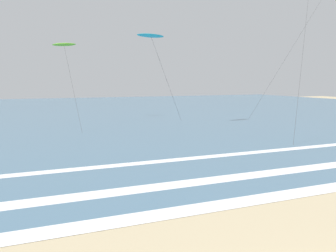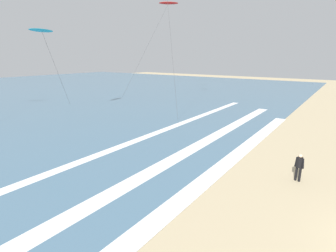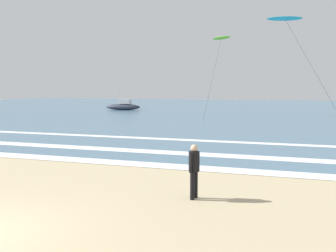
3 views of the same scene
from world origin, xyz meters
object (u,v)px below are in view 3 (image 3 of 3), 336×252
object	(u,v)px
surfer_mid_group	(194,166)
kite_cyan_high_left	(285,19)
kite_lime_high_right	(221,38)
offshore_boat	(123,106)

from	to	relation	value
surfer_mid_group	kite_cyan_high_left	distance (m)	28.19
kite_lime_high_right	surfer_mid_group	bearing A→B (deg)	-80.04
kite_cyan_high_left	kite_lime_high_right	world-z (taller)	kite_cyan_high_left
surfer_mid_group	offshore_boat	xyz separation A→B (m)	(-21.46, 40.52, -0.40)
surfer_mid_group	kite_cyan_high_left	size ratio (longest dim) A/B	0.16
offshore_boat	surfer_mid_group	bearing A→B (deg)	-62.10
kite_lime_high_right	offshore_boat	world-z (taller)	kite_lime_high_right
surfer_mid_group	offshore_boat	world-z (taller)	offshore_boat
kite_cyan_high_left	kite_lime_high_right	bearing A→B (deg)	129.66
kite_cyan_high_left	offshore_boat	bearing A→B (deg)	149.01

